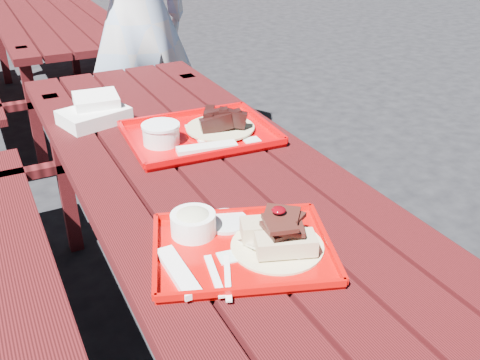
# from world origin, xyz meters

# --- Properties ---
(picnic_table_near) EXTENTS (1.41, 2.40, 0.75)m
(picnic_table_near) POSITION_xyz_m (-0.00, 0.00, 0.56)
(picnic_table_near) COLOR #3F0C0E
(picnic_table_near) RESTS_ON ground
(picnic_table_far) EXTENTS (1.41, 2.40, 0.75)m
(picnic_table_far) POSITION_xyz_m (-0.00, 2.80, 0.56)
(picnic_table_far) COLOR #3F0C0E
(picnic_table_far) RESTS_ON ground
(near_tray) EXTENTS (0.48, 0.43, 0.13)m
(near_tray) POSITION_xyz_m (-0.09, -0.33, 0.78)
(near_tray) COLOR #B60504
(near_tray) RESTS_ON picnic_table_near
(far_tray) EXTENTS (0.50, 0.40, 0.08)m
(far_tray) POSITION_xyz_m (0.07, 0.29, 0.77)
(far_tray) COLOR #C50004
(far_tray) RESTS_ON picnic_table_near
(white_cloth) EXTENTS (0.26, 0.21, 0.09)m
(white_cloth) POSITION_xyz_m (-0.20, 0.60, 0.79)
(white_cloth) COLOR white
(white_cloth) RESTS_ON picnic_table_near
(person) EXTENTS (0.74, 0.58, 1.81)m
(person) POSITION_xyz_m (0.25, 1.49, 0.91)
(person) COLOR #B2CCF0
(person) RESTS_ON ground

